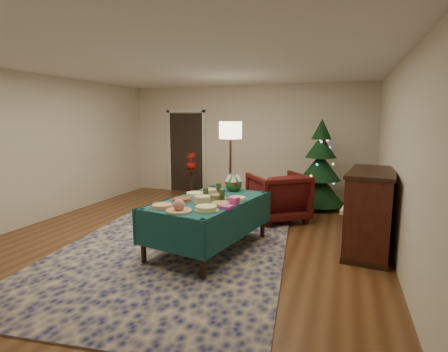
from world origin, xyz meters
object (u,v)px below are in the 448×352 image
(potted_plant, at_px, (191,165))
(piano, at_px, (370,212))
(christmas_tree, at_px, (320,169))
(gift_box, at_px, (234,201))
(buffet_table, at_px, (209,210))
(armchair, at_px, (278,194))
(floor_lamp, at_px, (230,136))
(side_table, at_px, (191,184))

(potted_plant, relative_size, piano, 0.28)
(potted_plant, distance_m, christmas_tree, 3.00)
(gift_box, distance_m, christmas_tree, 3.32)
(buffet_table, distance_m, gift_box, 0.49)
(armchair, distance_m, floor_lamp, 1.47)
(gift_box, relative_size, side_table, 0.17)
(buffet_table, height_order, potted_plant, potted_plant)
(gift_box, relative_size, piano, 0.08)
(gift_box, distance_m, side_table, 3.85)
(gift_box, relative_size, armchair, 0.12)
(christmas_tree, bearing_deg, potted_plant, 179.69)
(side_table, bearing_deg, floor_lamp, -37.89)
(potted_plant, height_order, christmas_tree, christmas_tree)
(side_table, relative_size, piano, 0.49)
(christmas_tree, height_order, piano, christmas_tree)
(armchair, bearing_deg, buffet_table, 34.68)
(armchair, xyz_separation_m, potted_plant, (-2.33, 1.21, 0.31))
(armchair, relative_size, christmas_tree, 0.52)
(gift_box, height_order, floor_lamp, floor_lamp)
(buffet_table, height_order, side_table, buffet_table)
(buffet_table, relative_size, christmas_tree, 1.10)
(christmas_tree, relative_size, piano, 1.33)
(gift_box, bearing_deg, buffet_table, 160.68)
(piano, bearing_deg, buffet_table, -161.96)
(buffet_table, distance_m, side_table, 3.49)
(gift_box, bearing_deg, potted_plant, 123.02)
(floor_lamp, height_order, side_table, floor_lamp)
(gift_box, height_order, armchair, armchair)
(side_table, xyz_separation_m, piano, (3.85, -2.35, 0.24))
(gift_box, height_order, piano, piano)
(buffet_table, xyz_separation_m, armchair, (0.67, 1.85, -0.10))
(armchair, distance_m, potted_plant, 2.64)
(side_table, bearing_deg, piano, -31.34)
(side_table, height_order, potted_plant, potted_plant)
(gift_box, xyz_separation_m, armchair, (0.24, 2.00, -0.30))
(floor_lamp, bearing_deg, armchair, -10.21)
(armchair, xyz_separation_m, piano, (1.53, -1.13, 0.08))
(gift_box, bearing_deg, piano, 26.06)
(christmas_tree, bearing_deg, gift_box, -105.96)
(buffet_table, relative_size, armchair, 2.11)
(christmas_tree, bearing_deg, buffet_table, -113.76)
(gift_box, bearing_deg, side_table, 123.02)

